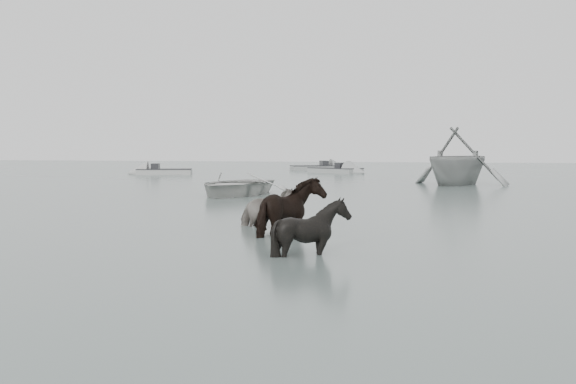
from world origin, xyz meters
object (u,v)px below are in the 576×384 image
Objects in this scene: pony_pinto at (266,199)px; pony_dark at (292,198)px; pony_black at (311,217)px; rowboat_lead at (235,182)px.

pony_pinto is 1.01× the size of pony_dark.
pony_dark is 3.01m from pony_black.
pony_dark is at bearing -60.08° from rowboat_lead.
pony_dark is (0.88, -1.14, 0.12)m from pony_pinto.
pony_pinto is 1.45m from pony_dark.
pony_black is (1.85, -3.99, 0.00)m from pony_pinto.
pony_pinto is 1.18× the size of pony_black.
pony_pinto is at bearing 36.24° from pony_dark.
rowboat_lead is at bearing 35.68° from pony_pinto.
pony_pinto and pony_black have the same top height.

